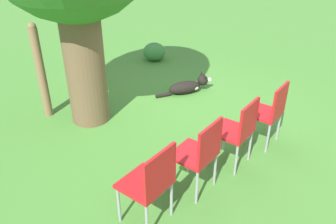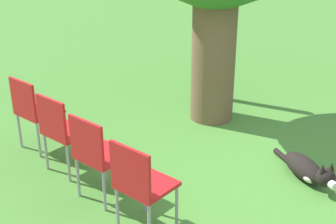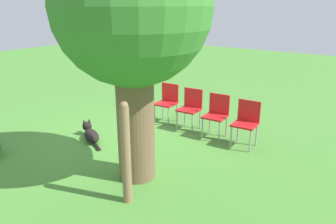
% 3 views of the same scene
% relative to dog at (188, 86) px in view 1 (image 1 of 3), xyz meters
% --- Properties ---
extents(ground_plane, '(30.00, 30.00, 0.00)m').
position_rel_dog_xyz_m(ground_plane, '(-0.16, 0.80, -0.12)').
color(ground_plane, '#478433').
extents(dog, '(0.59, 0.98, 0.36)m').
position_rel_dog_xyz_m(dog, '(0.00, 0.00, 0.00)').
color(dog, black).
rests_on(dog, ground_plane).
extents(fence_post, '(0.13, 0.13, 1.47)m').
position_rel_dog_xyz_m(fence_post, '(1.20, 2.11, 0.62)').
color(fence_post, '#846647').
rests_on(fence_post, ground_plane).
extents(red_chair_0, '(0.44, 0.46, 0.89)m').
position_rel_dog_xyz_m(red_chair_0, '(-1.80, 0.65, 0.40)').
color(red_chair_0, red).
rests_on(red_chair_0, ground_plane).
extents(red_chair_1, '(0.44, 0.46, 0.89)m').
position_rel_dog_xyz_m(red_chair_1, '(-1.72, 1.32, 0.40)').
color(red_chair_1, red).
rests_on(red_chair_1, ground_plane).
extents(red_chair_2, '(0.44, 0.46, 0.89)m').
position_rel_dog_xyz_m(red_chair_2, '(-1.64, 2.00, 0.40)').
color(red_chair_2, red).
rests_on(red_chair_2, ground_plane).
extents(red_chair_3, '(0.44, 0.46, 0.89)m').
position_rel_dog_xyz_m(red_chair_3, '(-1.57, 2.68, 0.40)').
color(red_chair_3, red).
rests_on(red_chair_3, ground_plane).
extents(low_shrub, '(0.50, 0.50, 0.40)m').
position_rel_dog_xyz_m(low_shrub, '(1.65, -0.89, 0.08)').
color(low_shrub, '#3D843D').
rests_on(low_shrub, ground_plane).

